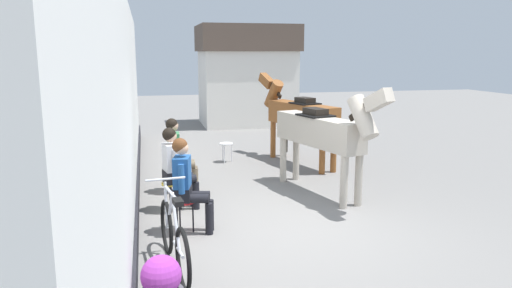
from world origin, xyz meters
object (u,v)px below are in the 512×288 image
Objects in this scene: seated_visitor_near at (187,180)px; seated_visitor_far at (177,151)px; saddled_horse_far at (299,114)px; spare_stool_white at (226,146)px; saddled_horse_near at (323,132)px; flower_planter_near at (162,286)px; seated_visitor_middle at (175,165)px; leaning_bicycle at (174,238)px.

seated_visitor_far is (0.01, 2.10, 0.00)m from seated_visitor_near.
saddled_horse_far is 1.86m from spare_stool_white.
seated_visitor_near is 2.92m from saddled_horse_near.
saddled_horse_far is 4.53× the size of flower_planter_near.
seated_visitor_near is 2.32m from flower_planter_near.
seated_visitor_middle is (-0.10, 1.03, 0.00)m from seated_visitor_near.
saddled_horse_near and saddled_horse_far have the same top height.
saddled_horse_near reaches higher than flower_planter_near.
leaning_bicycle is at bearing -105.82° from spare_stool_white.
saddled_horse_far is (2.92, 1.75, 0.38)m from seated_visitor_far.
seated_visitor_near is 0.47× the size of saddled_horse_near.
saddled_horse_near is 3.33m from spare_stool_white.
seated_visitor_middle is 3.02× the size of spare_stool_white.
saddled_horse_far reaches higher than seated_visitor_far.
saddled_horse_far is (2.92, 3.85, 0.38)m from seated_visitor_near.
seated_visitor_far is at bearing -149.06° from saddled_horse_far.
seated_visitor_middle is at bearing 95.29° from seated_visitor_near.
seated_visitor_far is (0.10, 1.07, 0.00)m from seated_visitor_middle.
seated_visitor_near is 1.28m from leaning_bicycle.
seated_visitor_far reaches higher than spare_stool_white.
saddled_horse_near is at bearing 7.02° from seated_visitor_middle.
saddled_horse_far is at bearing 60.94° from flower_planter_near.
leaning_bicycle is at bearing -137.96° from saddled_horse_near.
leaning_bicycle is (-0.28, -3.29, -0.38)m from seated_visitor_far.
flower_planter_near is at bearing -101.49° from seated_visitor_near.
seated_visitor_far is 2.61m from spare_stool_white.
flower_planter_near is (-0.45, -2.23, -0.44)m from seated_visitor_near.
seated_visitor_far is at bearing 83.90° from flower_planter_near.
leaning_bicycle is at bearing -94.41° from seated_visitor_middle.
leaning_bicycle reaches higher than spare_stool_white.
seated_visitor_near is 2.17× the size of flower_planter_near.
seated_visitor_far is at bearing 84.40° from seated_visitor_middle.
seated_visitor_far reaches higher than leaning_bicycle.
flower_planter_near is at bearing -96.26° from seated_visitor_middle.
saddled_horse_near is 4.76m from flower_planter_near.
seated_visitor_near is at bearing -84.71° from seated_visitor_middle.
saddled_horse_far reaches higher than leaning_bicycle.
saddled_horse_far is at bearing 52.77° from seated_visitor_near.
saddled_horse_near is (2.66, 0.33, 0.38)m from seated_visitor_middle.
saddled_horse_near reaches higher than seated_visitor_middle.
seated_visitor_near is 4.55m from spare_stool_white.
spare_stool_white is (1.29, 2.24, -0.38)m from seated_visitor_far.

